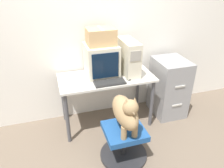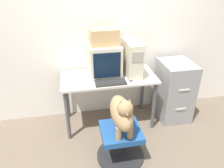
{
  "view_description": "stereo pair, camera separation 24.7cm",
  "coord_description": "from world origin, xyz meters",
  "px_view_note": "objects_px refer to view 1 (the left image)",
  "views": [
    {
      "loc": [
        -0.71,
        -2.27,
        2.08
      ],
      "look_at": [
        -0.01,
        -0.01,
        0.82
      ],
      "focal_mm": 35.0,
      "sensor_mm": 36.0,
      "label": 1
    },
    {
      "loc": [
        -0.47,
        -2.33,
        2.08
      ],
      "look_at": [
        -0.01,
        -0.01,
        0.82
      ],
      "focal_mm": 35.0,
      "sensor_mm": 36.0,
      "label": 2
    }
  ],
  "objects_px": {
    "keyboard": "(110,83)",
    "dog": "(126,112)",
    "office_chair": "(124,143)",
    "cardboard_box": "(101,37)",
    "filing_cabinet": "(169,87)",
    "crt_monitor": "(101,60)",
    "pc_tower": "(128,57)"
  },
  "relations": [
    {
      "from": "pc_tower",
      "to": "office_chair",
      "type": "relative_size",
      "value": 0.85
    },
    {
      "from": "crt_monitor",
      "to": "cardboard_box",
      "type": "xyz_separation_m",
      "value": [
        0.0,
        0.0,
        0.32
      ]
    },
    {
      "from": "filing_cabinet",
      "to": "pc_tower",
      "type": "bearing_deg",
      "value": 177.2
    },
    {
      "from": "pc_tower",
      "to": "cardboard_box",
      "type": "bearing_deg",
      "value": 169.88
    },
    {
      "from": "pc_tower",
      "to": "cardboard_box",
      "type": "distance_m",
      "value": 0.47
    },
    {
      "from": "office_chair",
      "to": "filing_cabinet",
      "type": "height_order",
      "value": "filing_cabinet"
    },
    {
      "from": "crt_monitor",
      "to": "filing_cabinet",
      "type": "height_order",
      "value": "crt_monitor"
    },
    {
      "from": "pc_tower",
      "to": "office_chair",
      "type": "distance_m",
      "value": 1.12
    },
    {
      "from": "filing_cabinet",
      "to": "cardboard_box",
      "type": "xyz_separation_m",
      "value": [
        -1.04,
        0.1,
        0.86
      ]
    },
    {
      "from": "pc_tower",
      "to": "filing_cabinet",
      "type": "distance_m",
      "value": 0.88
    },
    {
      "from": "pc_tower",
      "to": "keyboard",
      "type": "xyz_separation_m",
      "value": [
        -0.33,
        -0.23,
        -0.22
      ]
    },
    {
      "from": "crt_monitor",
      "to": "office_chair",
      "type": "xyz_separation_m",
      "value": [
        0.05,
        -0.8,
        -0.77
      ]
    },
    {
      "from": "crt_monitor",
      "to": "filing_cabinet",
      "type": "xyz_separation_m",
      "value": [
        1.04,
        -0.09,
        -0.54
      ]
    },
    {
      "from": "keyboard",
      "to": "cardboard_box",
      "type": "relative_size",
      "value": 1.12
    },
    {
      "from": "filing_cabinet",
      "to": "cardboard_box",
      "type": "height_order",
      "value": "cardboard_box"
    },
    {
      "from": "crt_monitor",
      "to": "pc_tower",
      "type": "height_order",
      "value": "pc_tower"
    },
    {
      "from": "office_chair",
      "to": "cardboard_box",
      "type": "height_order",
      "value": "cardboard_box"
    },
    {
      "from": "keyboard",
      "to": "dog",
      "type": "distance_m",
      "value": 0.54
    },
    {
      "from": "keyboard",
      "to": "office_chair",
      "type": "xyz_separation_m",
      "value": [
        0.02,
        -0.51,
        -0.57
      ]
    },
    {
      "from": "keyboard",
      "to": "cardboard_box",
      "type": "distance_m",
      "value": 0.6
    },
    {
      "from": "pc_tower",
      "to": "dog",
      "type": "distance_m",
      "value": 0.88
    },
    {
      "from": "cardboard_box",
      "to": "crt_monitor",
      "type": "bearing_deg",
      "value": -90.0
    },
    {
      "from": "keyboard",
      "to": "cardboard_box",
      "type": "bearing_deg",
      "value": 95.88
    },
    {
      "from": "keyboard",
      "to": "office_chair",
      "type": "relative_size",
      "value": 0.69
    },
    {
      "from": "keyboard",
      "to": "dog",
      "type": "bearing_deg",
      "value": -87.4
    },
    {
      "from": "keyboard",
      "to": "filing_cabinet",
      "type": "relative_size",
      "value": 0.45
    },
    {
      "from": "crt_monitor",
      "to": "office_chair",
      "type": "height_order",
      "value": "crt_monitor"
    },
    {
      "from": "pc_tower",
      "to": "crt_monitor",
      "type": "bearing_deg",
      "value": 170.47
    },
    {
      "from": "cardboard_box",
      "to": "keyboard",
      "type": "bearing_deg",
      "value": -84.12
    },
    {
      "from": "pc_tower",
      "to": "filing_cabinet",
      "type": "height_order",
      "value": "pc_tower"
    },
    {
      "from": "crt_monitor",
      "to": "dog",
      "type": "height_order",
      "value": "crt_monitor"
    },
    {
      "from": "pc_tower",
      "to": "dog",
      "type": "relative_size",
      "value": 0.86
    }
  ]
}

